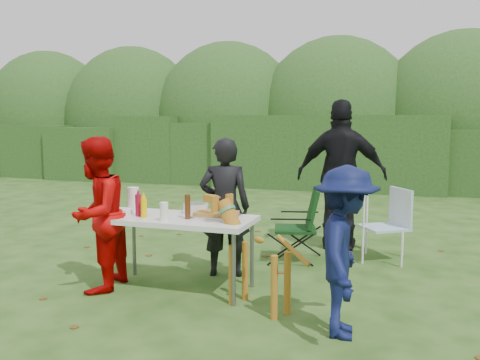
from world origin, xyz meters
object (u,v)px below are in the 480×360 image
(child, at_px, (345,252))
(folding_table, at_px, (179,222))
(person_cook, at_px, (225,207))
(camping_chair, at_px, (295,225))
(mustard_bottle, at_px, (144,208))
(lawn_chair, at_px, (384,224))
(paper_towel_roll, at_px, (133,200))
(beer_bottle, at_px, (188,207))
(person_black_puffy, at_px, (341,175))
(dog, at_px, (259,257))
(ketchup_bottle, at_px, (138,205))
(person_red_jacket, at_px, (97,214))

(child, bearing_deg, folding_table, 65.55)
(person_cook, bearing_deg, camping_chair, -143.29)
(folding_table, relative_size, mustard_bottle, 7.50)
(lawn_chair, relative_size, paper_towel_roll, 3.41)
(folding_table, xyz_separation_m, beer_bottle, (0.13, -0.06, 0.17))
(mustard_bottle, relative_size, paper_towel_roll, 0.77)
(folding_table, xyz_separation_m, mustard_bottle, (-0.31, -0.15, 0.15))
(person_black_puffy, distance_m, beer_bottle, 2.53)
(dog, relative_size, lawn_chair, 1.15)
(folding_table, xyz_separation_m, ketchup_bottle, (-0.40, -0.10, 0.16))
(ketchup_bottle, relative_size, beer_bottle, 0.92)
(mustard_bottle, bearing_deg, person_cook, 51.51)
(mustard_bottle, distance_m, ketchup_bottle, 0.11)
(dog, bearing_deg, ketchup_bottle, 17.53)
(person_cook, bearing_deg, mustard_bottle, 35.48)
(camping_chair, bearing_deg, ketchup_bottle, 34.77)
(person_black_puffy, height_order, lawn_chair, person_black_puffy)
(beer_bottle, bearing_deg, folding_table, 153.47)
(folding_table, bearing_deg, lawn_chair, 42.82)
(child, xyz_separation_m, lawn_chair, (0.18, 2.35, -0.23))
(dog, bearing_deg, camping_chair, -63.40)
(person_red_jacket, xyz_separation_m, lawn_chair, (2.66, 2.03, -0.33))
(dog, height_order, mustard_bottle, dog)
(paper_towel_roll, bearing_deg, dog, -14.19)
(person_red_jacket, height_order, dog, person_red_jacket)
(camping_chair, distance_m, lawn_chair, 1.08)
(camping_chair, bearing_deg, paper_towel_roll, 27.09)
(mustard_bottle, relative_size, beer_bottle, 0.83)
(folding_table, height_order, paper_towel_roll, paper_towel_roll)
(child, bearing_deg, beer_bottle, 66.19)
(dog, relative_size, ketchup_bottle, 4.64)
(folding_table, height_order, ketchup_bottle, ketchup_bottle)
(person_cook, xyz_separation_m, person_black_puffy, (1.05, 1.58, 0.23))
(dog, height_order, paper_towel_roll, paper_towel_roll)
(person_black_puffy, bearing_deg, paper_towel_roll, 42.21)
(folding_table, height_order, person_black_puffy, person_black_puffy)
(beer_bottle, bearing_deg, person_black_puffy, 61.77)
(folding_table, distance_m, person_cook, 0.65)
(person_cook, xyz_separation_m, ketchup_bottle, (-0.67, -0.68, 0.09))
(camping_chair, height_order, mustard_bottle, mustard_bottle)
(dog, distance_m, paper_towel_roll, 1.58)
(mustard_bottle, bearing_deg, paper_towel_roll, 136.80)
(ketchup_bottle, distance_m, beer_bottle, 0.53)
(person_cook, height_order, paper_towel_roll, person_cook)
(person_cook, distance_m, lawn_chair, 2.03)
(person_red_jacket, bearing_deg, child, 77.02)
(folding_table, relative_size, person_red_jacket, 0.97)
(ketchup_bottle, height_order, paper_towel_roll, paper_towel_roll)
(folding_table, height_order, beer_bottle, beer_bottle)
(lawn_chair, bearing_deg, mustard_bottle, 6.75)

